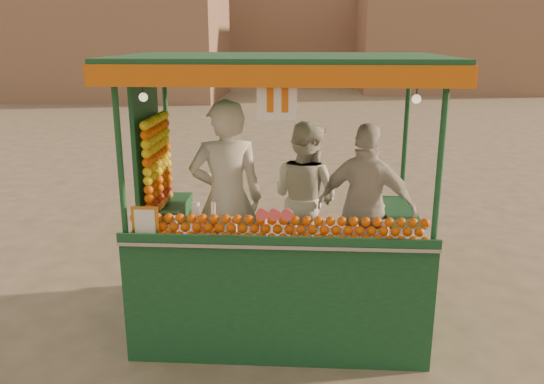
# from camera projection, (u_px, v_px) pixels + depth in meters

# --- Properties ---
(ground) EXTENTS (90.00, 90.00, 0.00)m
(ground) POSITION_uv_depth(u_px,v_px,m) (323.00, 318.00, 5.37)
(ground) COLOR brown
(ground) RESTS_ON ground
(building_left) EXTENTS (10.00, 6.00, 6.00)m
(building_left) POSITION_uv_depth(u_px,v_px,m) (109.00, 29.00, 24.27)
(building_left) COLOR #86634C
(building_left) RESTS_ON ground
(building_right) EXTENTS (9.00, 6.00, 5.00)m
(building_right) POSITION_uv_depth(u_px,v_px,m) (450.00, 40.00, 27.31)
(building_right) COLOR #86634C
(building_right) RESTS_ON ground
(building_center) EXTENTS (14.00, 7.00, 7.00)m
(building_center) POSITION_uv_depth(u_px,v_px,m) (277.00, 22.00, 33.32)
(building_center) COLOR #86634C
(building_center) RESTS_ON ground
(juice_cart) EXTENTS (2.77, 1.80, 2.52)m
(juice_cart) POSITION_uv_depth(u_px,v_px,m) (273.00, 247.00, 4.99)
(juice_cart) COLOR #103D22
(juice_cart) RESTS_ON ground
(vendor_left) EXTENTS (0.74, 0.55, 1.85)m
(vendor_left) POSITION_uv_depth(u_px,v_px,m) (227.00, 199.00, 5.05)
(vendor_left) COLOR beige
(vendor_left) RESTS_ON ground
(vendor_middle) EXTENTS (0.97, 0.94, 1.58)m
(vendor_middle) POSITION_uv_depth(u_px,v_px,m) (305.00, 198.00, 5.59)
(vendor_middle) COLOR silver
(vendor_middle) RESTS_ON ground
(vendor_right) EXTENTS (1.03, 0.67, 1.62)m
(vendor_right) POSITION_uv_depth(u_px,v_px,m) (366.00, 208.00, 5.17)
(vendor_right) COLOR beige
(vendor_right) RESTS_ON ground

